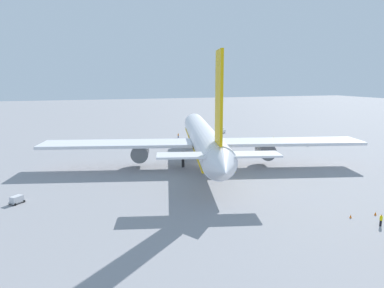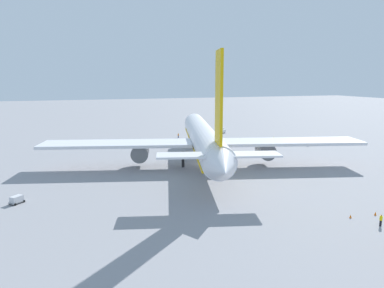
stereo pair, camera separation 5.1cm
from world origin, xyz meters
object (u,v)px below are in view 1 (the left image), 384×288
at_px(baggage_cart_0, 17,199).
at_px(traffic_cone_1, 375,213).
at_px(ground_worker_5, 274,139).
at_px(traffic_cone_2, 124,140).
at_px(traffic_cone_0, 351,216).
at_px(airliner, 203,139).
at_px(service_van, 221,130).
at_px(ground_worker_0, 381,220).
at_px(ground_worker_2, 210,131).
at_px(ground_worker_3, 305,140).
at_px(ground_worker_4, 178,136).
at_px(ground_worker_1, 309,143).

distance_m(baggage_cart_0, traffic_cone_1, 59.42).
distance_m(ground_worker_5, traffic_cone_1, 67.15).
relative_size(ground_worker_5, traffic_cone_2, 3.01).
bearing_deg(traffic_cone_1, traffic_cone_0, 85.37).
relative_size(airliner, service_van, 15.51).
bearing_deg(ground_worker_0, airliner, 15.33).
xyz_separation_m(ground_worker_2, ground_worker_3, (-29.03, -22.82, 0.02)).
bearing_deg(ground_worker_4, ground_worker_5, -120.50).
bearing_deg(traffic_cone_0, ground_worker_2, -7.18).
bearing_deg(traffic_cone_0, ground_worker_0, -153.68).
height_order(ground_worker_1, traffic_cone_0, ground_worker_1).
xyz_separation_m(ground_worker_0, ground_worker_5, (67.30, -23.48, -0.07)).
distance_m(service_van, traffic_cone_0, 89.07).
xyz_separation_m(service_van, ground_worker_2, (-1.23, 4.97, -0.16)).
xyz_separation_m(ground_worker_1, ground_worker_5, (11.41, 5.78, -0.00)).
xyz_separation_m(service_van, ground_worker_1, (-35.59, -15.30, -0.20)).
distance_m(service_van, ground_worker_0, 92.54).
xyz_separation_m(airliner, ground_worker_4, (41.88, -5.90, -5.84)).
xyz_separation_m(baggage_cart_0, traffic_cone_2, (57.38, -26.43, -0.46)).
bearing_deg(ground_worker_5, airliner, 125.00).
height_order(ground_worker_4, traffic_cone_0, ground_worker_4).
relative_size(ground_worker_2, ground_worker_3, 0.98).
distance_m(ground_worker_0, ground_worker_2, 90.69).
relative_size(ground_worker_4, traffic_cone_0, 3.07).
xyz_separation_m(service_van, traffic_cone_2, (-6.62, 39.25, -0.76)).
height_order(ground_worker_1, traffic_cone_1, ground_worker_1).
relative_size(ground_worker_2, traffic_cone_1, 3.13).
distance_m(baggage_cart_0, ground_worker_1, 85.82).
distance_m(ground_worker_1, ground_worker_5, 12.79).
relative_size(service_van, ground_worker_3, 2.82).
bearing_deg(traffic_cone_0, traffic_cone_2, 16.11).
distance_m(ground_worker_1, ground_worker_4, 45.28).
bearing_deg(ground_worker_1, ground_worker_0, 152.37).
height_order(airliner, traffic_cone_1, airliner).
height_order(ground_worker_1, ground_worker_2, ground_worker_2).
bearing_deg(traffic_cone_1, ground_worker_2, -4.19).
bearing_deg(traffic_cone_2, baggage_cart_0, 155.27).
bearing_deg(ground_worker_5, baggage_cart_0, 117.90).
distance_m(baggage_cart_0, ground_worker_2, 87.32).
height_order(airliner, ground_worker_3, airliner).
bearing_deg(ground_worker_4, ground_worker_3, -121.81).
xyz_separation_m(ground_worker_3, traffic_cone_2, (23.63, 57.09, -0.62)).
xyz_separation_m(ground_worker_3, traffic_cone_1, (-57.75, 29.17, -0.62)).
xyz_separation_m(ground_worker_5, traffic_cone_0, (-63.46, 25.38, -0.56)).
distance_m(airliner, ground_worker_4, 42.69).
relative_size(traffic_cone_0, traffic_cone_1, 1.00).
height_order(service_van, traffic_cone_1, service_van).
relative_size(service_van, ground_worker_4, 2.93).
bearing_deg(ground_worker_2, ground_worker_4, 111.09).
height_order(baggage_cart_0, ground_worker_0, ground_worker_0).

